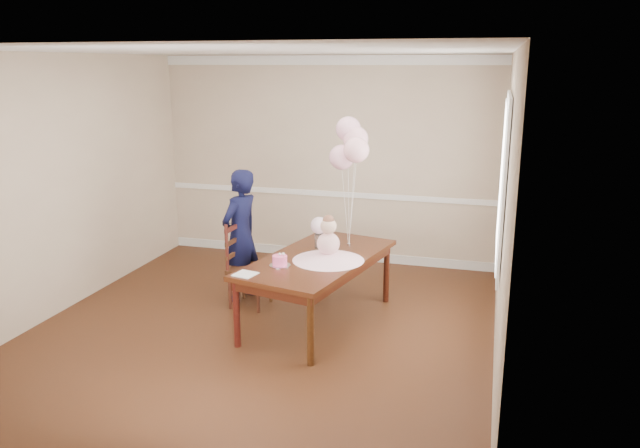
# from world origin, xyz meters

# --- Properties ---
(floor) EXTENTS (4.50, 5.00, 0.00)m
(floor) POSITION_xyz_m (0.00, 0.00, 0.00)
(floor) COLOR #32180C
(floor) RESTS_ON ground
(ceiling) EXTENTS (4.50, 5.00, 0.02)m
(ceiling) POSITION_xyz_m (0.00, 0.00, 2.70)
(ceiling) COLOR silver
(ceiling) RESTS_ON wall_back
(wall_back) EXTENTS (4.50, 0.02, 2.70)m
(wall_back) POSITION_xyz_m (0.00, 2.50, 1.35)
(wall_back) COLOR tan
(wall_back) RESTS_ON floor
(wall_front) EXTENTS (4.50, 0.02, 2.70)m
(wall_front) POSITION_xyz_m (0.00, -2.50, 1.35)
(wall_front) COLOR tan
(wall_front) RESTS_ON floor
(wall_left) EXTENTS (0.02, 5.00, 2.70)m
(wall_left) POSITION_xyz_m (-2.25, 0.00, 1.35)
(wall_left) COLOR tan
(wall_left) RESTS_ON floor
(wall_right) EXTENTS (0.02, 5.00, 2.70)m
(wall_right) POSITION_xyz_m (2.25, 0.00, 1.35)
(wall_right) COLOR tan
(wall_right) RESTS_ON floor
(chair_rail_trim) EXTENTS (4.50, 0.02, 0.07)m
(chair_rail_trim) POSITION_xyz_m (0.00, 2.49, 0.90)
(chair_rail_trim) COLOR white
(chair_rail_trim) RESTS_ON wall_back
(crown_molding) EXTENTS (4.50, 0.02, 0.12)m
(crown_molding) POSITION_xyz_m (0.00, 2.49, 2.63)
(crown_molding) COLOR silver
(crown_molding) RESTS_ON wall_back
(baseboard_trim) EXTENTS (4.50, 0.02, 0.12)m
(baseboard_trim) POSITION_xyz_m (0.00, 2.49, 0.06)
(baseboard_trim) COLOR silver
(baseboard_trim) RESTS_ON floor
(window_frame) EXTENTS (0.02, 1.66, 1.56)m
(window_frame) POSITION_xyz_m (2.23, 0.50, 1.55)
(window_frame) COLOR silver
(window_frame) RESTS_ON wall_right
(window_blinds) EXTENTS (0.01, 1.50, 1.40)m
(window_blinds) POSITION_xyz_m (2.21, 0.50, 1.55)
(window_blinds) COLOR white
(window_blinds) RESTS_ON wall_right
(dining_table_top) EXTENTS (1.33, 2.04, 0.05)m
(dining_table_top) POSITION_xyz_m (0.49, 0.35, 0.68)
(dining_table_top) COLOR black
(dining_table_top) RESTS_ON table_leg_fl
(table_apron) EXTENTS (1.21, 1.93, 0.09)m
(table_apron) POSITION_xyz_m (0.49, 0.35, 0.61)
(table_apron) COLOR black
(table_apron) RESTS_ON table_leg_fl
(table_leg_fl) EXTENTS (0.08, 0.08, 0.66)m
(table_leg_fl) POSITION_xyz_m (-0.08, -0.41, 0.33)
(table_leg_fl) COLOR black
(table_leg_fl) RESTS_ON floor
(table_leg_fr) EXTENTS (0.08, 0.08, 0.66)m
(table_leg_fr) POSITION_xyz_m (0.69, -0.58, 0.33)
(table_leg_fr) COLOR black
(table_leg_fr) RESTS_ON floor
(table_leg_bl) EXTENTS (0.08, 0.08, 0.66)m
(table_leg_bl) POSITION_xyz_m (0.29, 1.28, 0.33)
(table_leg_bl) COLOR black
(table_leg_bl) RESTS_ON floor
(table_leg_br) EXTENTS (0.08, 0.08, 0.66)m
(table_leg_br) POSITION_xyz_m (1.06, 1.11, 0.33)
(table_leg_br) COLOR black
(table_leg_br) RESTS_ON floor
(baby_skirt) EXTENTS (0.85, 0.85, 0.09)m
(baby_skirt) POSITION_xyz_m (0.62, 0.28, 0.75)
(baby_skirt) COLOR #FFBBD0
(baby_skirt) RESTS_ON dining_table_top
(baby_torso) EXTENTS (0.23, 0.23, 0.23)m
(baby_torso) POSITION_xyz_m (0.62, 0.28, 0.87)
(baby_torso) COLOR pink
(baby_torso) RESTS_ON baby_skirt
(baby_head) EXTENTS (0.16, 0.16, 0.16)m
(baby_head) POSITION_xyz_m (0.62, 0.28, 1.05)
(baby_head) COLOR #D2A990
(baby_head) RESTS_ON baby_torso
(baby_hair) EXTENTS (0.11, 0.11, 0.11)m
(baby_hair) POSITION_xyz_m (0.62, 0.28, 1.11)
(baby_hair) COLOR brown
(baby_hair) RESTS_ON baby_head
(cake_platter) EXTENTS (0.25, 0.25, 0.01)m
(cake_platter) POSITION_xyz_m (0.22, -0.02, 0.71)
(cake_platter) COLOR #B8B7BC
(cake_platter) RESTS_ON dining_table_top
(birthday_cake) EXTENTS (0.17, 0.17, 0.09)m
(birthday_cake) POSITION_xyz_m (0.22, -0.02, 0.76)
(birthday_cake) COLOR #F44D8F
(birthday_cake) RESTS_ON cake_platter
(cake_flower_a) EXTENTS (0.03, 0.03, 0.03)m
(cake_flower_a) POSITION_xyz_m (0.22, -0.02, 0.82)
(cake_flower_a) COLOR silver
(cake_flower_a) RESTS_ON birthday_cake
(cake_flower_b) EXTENTS (0.03, 0.03, 0.03)m
(cake_flower_b) POSITION_xyz_m (0.25, -0.01, 0.82)
(cake_flower_b) COLOR white
(cake_flower_b) RESTS_ON birthday_cake
(rose_vase_near) EXTENTS (0.11, 0.11, 0.15)m
(rose_vase_near) POSITION_xyz_m (0.42, 0.66, 0.78)
(rose_vase_near) COLOR silver
(rose_vase_near) RESTS_ON dining_table_top
(roses_near) EXTENTS (0.18, 0.18, 0.18)m
(roses_near) POSITION_xyz_m (0.42, 0.66, 0.95)
(roses_near) COLOR silver
(roses_near) RESTS_ON rose_vase_near
(napkin) EXTENTS (0.22, 0.22, 0.01)m
(napkin) POSITION_xyz_m (-0.00, -0.36, 0.71)
(napkin) COLOR silver
(napkin) RESTS_ON dining_table_top
(balloon_weight) EXTENTS (0.04, 0.04, 0.02)m
(balloon_weight) POSITION_xyz_m (0.70, 0.84, 0.71)
(balloon_weight) COLOR #BDBCC1
(balloon_weight) RESTS_ON dining_table_top
(balloon_a) EXTENTS (0.26, 0.26, 0.26)m
(balloon_a) POSITION_xyz_m (0.60, 0.86, 1.64)
(balloon_a) COLOR #EDA8BF
(balloon_a) RESTS_ON balloon_ribbon_a
(balloon_b) EXTENTS (0.26, 0.26, 0.26)m
(balloon_b) POSITION_xyz_m (0.78, 0.77, 1.74)
(balloon_b) COLOR #FFB4C3
(balloon_b) RESTS_ON balloon_ribbon_b
(balloon_c) EXTENTS (0.26, 0.26, 0.26)m
(balloon_c) POSITION_xyz_m (0.73, 0.92, 1.83)
(balloon_c) COLOR #F2ACBE
(balloon_c) RESTS_ON balloon_ribbon_c
(balloon_d) EXTENTS (0.26, 0.26, 0.26)m
(balloon_d) POSITION_xyz_m (0.65, 0.96, 1.93)
(balloon_d) COLOR #F0AAC5
(balloon_d) RESTS_ON balloon_ribbon_d
(balloon_ribbon_a) EXTENTS (0.09, 0.02, 0.79)m
(balloon_ribbon_a) POSITION_xyz_m (0.65, 0.85, 1.11)
(balloon_ribbon_a) COLOR white
(balloon_ribbon_a) RESTS_ON balloon_weight
(balloon_ribbon_b) EXTENTS (0.08, 0.07, 0.88)m
(balloon_ribbon_b) POSITION_xyz_m (0.74, 0.80, 1.16)
(balloon_ribbon_b) COLOR white
(balloon_ribbon_b) RESTS_ON balloon_weight
(balloon_ribbon_c) EXTENTS (0.04, 0.08, 0.97)m
(balloon_ribbon_c) POSITION_xyz_m (0.72, 0.88, 1.20)
(balloon_ribbon_c) COLOR silver
(balloon_ribbon_c) RESTS_ON balloon_weight
(balloon_ribbon_d) EXTENTS (0.06, 0.11, 1.07)m
(balloon_ribbon_d) POSITION_xyz_m (0.67, 0.90, 1.25)
(balloon_ribbon_d) COLOR silver
(balloon_ribbon_d) RESTS_ON balloon_weight
(dining_chair_seat) EXTENTS (0.43, 0.43, 0.05)m
(dining_chair_seat) POSITION_xyz_m (-0.35, 0.59, 0.42)
(dining_chair_seat) COLOR #32190D
(dining_chair_seat) RESTS_ON chair_leg_fl
(chair_leg_fl) EXTENTS (0.04, 0.04, 0.40)m
(chair_leg_fl) POSITION_xyz_m (-0.53, 0.44, 0.20)
(chair_leg_fl) COLOR #3B1810
(chair_leg_fl) RESTS_ON floor
(chair_leg_fr) EXTENTS (0.04, 0.04, 0.40)m
(chair_leg_fr) POSITION_xyz_m (-0.19, 0.42, 0.20)
(chair_leg_fr) COLOR #35170E
(chair_leg_fr) RESTS_ON floor
(chair_leg_bl) EXTENTS (0.04, 0.04, 0.40)m
(chair_leg_bl) POSITION_xyz_m (-0.51, 0.77, 0.20)
(chair_leg_bl) COLOR #361B0E
(chair_leg_bl) RESTS_ON floor
(chair_leg_br) EXTENTS (0.04, 0.04, 0.40)m
(chair_leg_br) POSITION_xyz_m (-0.18, 0.75, 0.20)
(chair_leg_br) COLOR #3D2110
(chair_leg_br) RESTS_ON floor
(chair_back_post_l) EXTENTS (0.04, 0.04, 0.52)m
(chair_back_post_l) POSITION_xyz_m (-0.54, 0.44, 0.68)
(chair_back_post_l) COLOR #3B1410
(chair_back_post_l) RESTS_ON dining_chair_seat
(chair_back_post_r) EXTENTS (0.04, 0.04, 0.52)m
(chair_back_post_r) POSITION_xyz_m (-0.53, 0.77, 0.68)
(chair_back_post_r) COLOR #38140F
(chair_back_post_r) RESTS_ON dining_chair_seat
(chair_slat_low) EXTENTS (0.05, 0.37, 0.05)m
(chair_slat_low) POSITION_xyz_m (-0.54, 0.60, 0.57)
(chair_slat_low) COLOR #3D1F10
(chair_slat_low) RESTS_ON dining_chair_seat
(chair_slat_mid) EXTENTS (0.05, 0.37, 0.05)m
(chair_slat_mid) POSITION_xyz_m (-0.54, 0.60, 0.72)
(chair_slat_mid) COLOR #32190D
(chair_slat_mid) RESTS_ON dining_chair_seat
(chair_slat_top) EXTENTS (0.05, 0.37, 0.05)m
(chair_slat_top) POSITION_xyz_m (-0.54, 0.60, 0.87)
(chair_slat_top) COLOR #3A1310
(chair_slat_top) RESTS_ON dining_chair_seat
(woman) EXTENTS (0.49, 0.61, 1.48)m
(woman) POSITION_xyz_m (-0.52, 0.77, 0.74)
(woman) COLOR black
(woman) RESTS_ON floor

